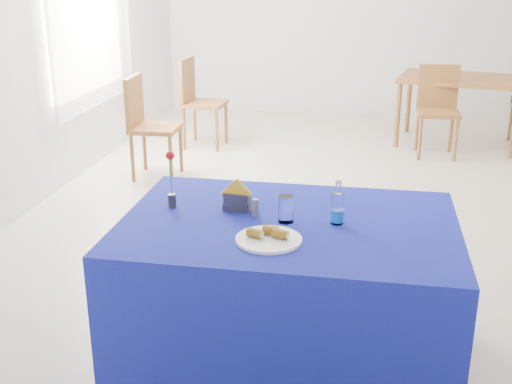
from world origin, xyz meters
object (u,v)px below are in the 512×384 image
plate (269,239)px  water_bottle (337,209)px  blue_table (287,292)px  chair_bg_left (438,104)px  chair_win_b (197,96)px  oak_table (461,84)px  chair_win_a (146,120)px

plate → water_bottle: water_bottle is taller
plate → blue_table: 0.46m
plate → water_bottle: bearing=42.4°
blue_table → chair_bg_left: size_ratio=1.72×
plate → water_bottle: 0.39m
water_bottle → chair_bg_left: 4.06m
plate → chair_win_b: (-1.44, 4.10, -0.21)m
water_bottle → oak_table: water_bottle is taller
oak_table → chair_win_b: (-2.82, -0.57, -0.12)m
chair_win_a → chair_bg_left: bearing=-67.2°
chair_bg_left → chair_win_a: bearing=-157.2°
plate → blue_table: (0.06, 0.25, -0.39)m
water_bottle → chair_bg_left: (0.82, 3.97, -0.29)m
chair_bg_left → chair_win_b: 2.55m
plate → chair_win_a: (-1.62, 2.97, -0.22)m
water_bottle → chair_bg_left: size_ratio=0.23×
oak_table → chair_win_b: 2.88m
chair_win_a → oak_table: bearing=-62.5°
plate → chair_win_a: chair_win_a is taller
chair_bg_left → chair_win_a: size_ratio=0.98×
blue_table → water_bottle: 0.51m
water_bottle → chair_bg_left: bearing=78.4°
oak_table → chair_bg_left: size_ratio=1.54×
blue_table → chair_win_a: (-1.68, 2.73, 0.17)m
oak_table → chair_bg_left: 0.53m
chair_win_a → chair_win_b: 1.14m
blue_table → oak_table: (1.32, 4.42, 0.30)m
blue_table → oak_table: size_ratio=1.12×
water_bottle → oak_table: (1.09, 4.40, -0.15)m
oak_table → water_bottle: bearing=-103.9°
chair_bg_left → oak_table: bearing=56.1°
chair_win_b → plate: bearing=-157.7°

